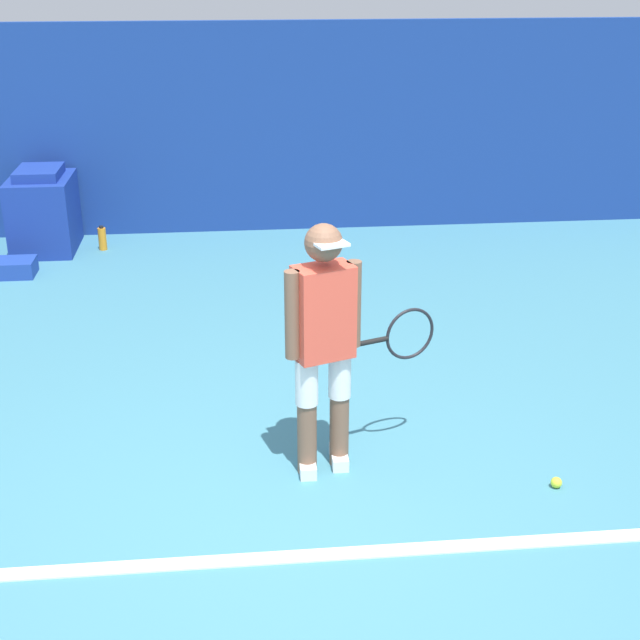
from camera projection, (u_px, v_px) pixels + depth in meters
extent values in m
plane|color=teal|center=(295.00, 533.00, 4.95)|extent=(24.00, 24.00, 0.00)
cube|color=navy|center=(255.00, 129.00, 9.82)|extent=(24.00, 0.10, 2.29)
cube|color=white|center=(297.00, 557.00, 4.74)|extent=(21.60, 0.10, 0.01)
cylinder|color=brown|center=(307.00, 438.00, 5.44)|extent=(0.12, 0.12, 0.47)
cylinder|color=white|center=(307.00, 382.00, 5.29)|extent=(0.14, 0.14, 0.29)
cube|color=white|center=(307.00, 465.00, 5.52)|extent=(0.10, 0.24, 0.08)
cylinder|color=brown|center=(339.00, 430.00, 5.53)|extent=(0.12, 0.12, 0.47)
cylinder|color=white|center=(340.00, 375.00, 5.38)|extent=(0.14, 0.14, 0.29)
cube|color=white|center=(339.00, 457.00, 5.60)|extent=(0.10, 0.24, 0.08)
cube|color=#E54C38|center=(323.00, 312.00, 5.17)|extent=(0.39, 0.30, 0.57)
sphere|color=brown|center=(324.00, 243.00, 5.00)|extent=(0.22, 0.22, 0.22)
cube|color=white|center=(331.00, 244.00, 4.91)|extent=(0.21, 0.17, 0.02)
cylinder|color=brown|center=(292.00, 315.00, 5.08)|extent=(0.09, 0.09, 0.53)
cylinder|color=brown|center=(354.00, 304.00, 5.24)|extent=(0.09, 0.09, 0.53)
cylinder|color=black|center=(370.00, 342.00, 5.39)|extent=(0.23, 0.11, 0.03)
torus|color=black|center=(410.00, 334.00, 5.50)|extent=(0.33, 0.13, 0.34)
sphere|color=#D1E533|center=(556.00, 483.00, 5.35)|extent=(0.07, 0.07, 0.07)
cube|color=navy|center=(44.00, 214.00, 9.43)|extent=(0.64, 0.83, 0.78)
cube|color=navy|center=(39.00, 173.00, 9.26)|extent=(0.45, 0.58, 0.10)
cylinder|color=orange|center=(102.00, 239.00, 9.52)|extent=(0.09, 0.09, 0.24)
cylinder|color=black|center=(101.00, 227.00, 9.47)|extent=(0.05, 0.05, 0.02)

